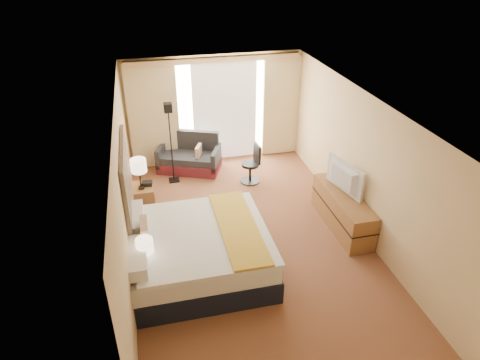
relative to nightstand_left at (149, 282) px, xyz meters
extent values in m
cube|color=#581C19|center=(1.87, 1.05, -0.28)|extent=(4.20, 7.00, 0.02)
cube|color=silver|center=(1.87, 1.05, 2.33)|extent=(4.20, 7.00, 0.02)
cube|color=#E0B888|center=(1.87, 4.55, 1.02)|extent=(4.20, 0.02, 2.60)
cube|color=#E0B888|center=(1.87, -2.45, 1.02)|extent=(4.20, 0.02, 2.60)
cube|color=#E0B888|center=(-0.23, 1.05, 1.02)|extent=(0.02, 7.00, 2.60)
cube|color=#E0B888|center=(3.97, 1.05, 1.02)|extent=(0.02, 7.00, 2.60)
cube|color=black|center=(-0.19, 1.25, 1.01)|extent=(0.06, 1.85, 1.50)
cube|color=brown|center=(0.00, 0.00, 0.00)|extent=(0.45, 0.52, 0.55)
cube|color=brown|center=(0.00, 2.50, 0.00)|extent=(0.45, 0.52, 0.55)
cube|color=brown|center=(3.70, 1.05, 0.07)|extent=(0.50, 1.80, 0.70)
cube|color=white|center=(2.12, 4.52, 1.04)|extent=(2.30, 0.02, 2.30)
cube|color=beige|center=(0.42, 4.43, 0.99)|extent=(1.15, 0.09, 2.50)
cube|color=beige|center=(3.52, 4.43, 0.99)|extent=(0.90, 0.09, 2.50)
cube|color=silver|center=(2.12, 4.48, 0.99)|extent=(1.55, 0.04, 2.50)
cube|color=#E0B888|center=(1.87, 4.39, 2.25)|extent=(4.00, 0.16, 0.12)
cube|color=black|center=(0.82, 0.40, -0.08)|extent=(2.30, 2.08, 0.38)
cube|color=white|center=(0.82, 0.40, 0.27)|extent=(2.24, 2.02, 0.33)
cube|color=white|center=(0.91, 0.40, 0.46)|extent=(2.10, 2.10, 0.08)
cube|color=gold|center=(1.50, 0.40, 0.52)|extent=(0.60, 2.10, 0.04)
cube|color=white|center=(-0.13, -0.10, 0.60)|extent=(0.31, 0.85, 0.20)
cube|color=white|center=(-0.13, 0.90, 0.60)|extent=(0.31, 0.85, 0.20)
cube|color=beige|center=(0.02, 0.40, 0.64)|extent=(0.11, 0.46, 0.39)
cube|color=#591922|center=(1.14, 4.04, -0.15)|extent=(1.62, 1.26, 0.26)
cube|color=#2D2D32|center=(1.12, 3.99, 0.06)|extent=(1.46, 1.08, 0.16)
cube|color=#2D2D32|center=(1.26, 4.32, 0.34)|extent=(1.28, 0.64, 0.56)
cube|color=#2D2D32|center=(0.53, 4.29, 0.09)|extent=(0.39, 0.75, 0.46)
cube|color=#2D2D32|center=(1.76, 3.78, 0.09)|extent=(0.39, 0.75, 0.46)
cube|color=beige|center=(1.36, 3.89, 0.24)|extent=(0.21, 0.36, 0.33)
cube|color=black|center=(0.72, 3.59, -0.26)|extent=(0.24, 0.24, 0.03)
cylinder|color=black|center=(0.72, 3.59, 0.58)|extent=(0.03, 0.03, 1.66)
cube|color=black|center=(0.72, 3.59, 1.49)|extent=(0.17, 0.17, 0.19)
cylinder|color=black|center=(2.42, 3.15, -0.26)|extent=(0.45, 0.45, 0.03)
cylinder|color=black|center=(2.42, 3.15, -0.04)|extent=(0.05, 0.05, 0.40)
cylinder|color=black|center=(2.42, 3.15, 0.16)|extent=(0.39, 0.39, 0.06)
cube|color=black|center=(2.58, 3.17, 0.42)|extent=(0.08, 0.36, 0.45)
cube|color=black|center=(0.01, 0.00, 0.29)|extent=(0.09, 0.09, 0.04)
cylinder|color=black|center=(0.01, 0.00, 0.47)|extent=(0.03, 0.03, 0.32)
cylinder|color=#FFE0BF|center=(0.01, 0.00, 0.71)|extent=(0.26, 0.26, 0.22)
cube|color=black|center=(0.00, 2.43, 0.30)|extent=(0.11, 0.11, 0.04)
cylinder|color=black|center=(0.00, 2.43, 0.51)|extent=(0.03, 0.03, 0.38)
cylinder|color=#FFE0BF|center=(0.00, 2.43, 0.79)|extent=(0.31, 0.31, 0.26)
cube|color=#93B6E4|center=(0.07, -0.07, 0.32)|extent=(0.12, 0.12, 0.10)
cube|color=black|center=(0.12, 2.55, 0.31)|extent=(0.22, 0.18, 0.08)
imported|color=black|center=(3.65, 1.21, 0.72)|extent=(0.35, 1.02, 0.59)
camera|label=1|loc=(0.23, -5.13, 4.61)|focal=32.00mm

